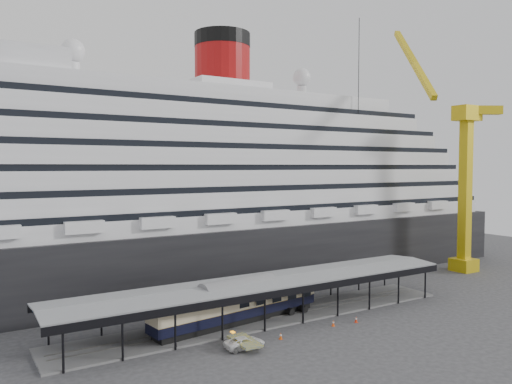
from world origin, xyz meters
TOP-DOWN VIEW (x-y plane):
  - ground at (0.00, 0.00)m, footprint 200.00×200.00m
  - cruise_ship at (0.05, 32.00)m, footprint 130.00×30.00m
  - platform_canopy at (0.00, 5.00)m, footprint 56.00×9.18m
  - crane_yellow at (47.06, 10.54)m, footprint 23.83×18.78m
  - port_truck at (-7.81, -2.63)m, footprint 4.66×2.31m
  - pullman_carriage at (-4.23, 5.00)m, footprint 24.36×6.21m
  - traffic_cone_left at (-2.82, -2.38)m, footprint 0.50×0.50m
  - traffic_cone_mid at (5.44, -1.96)m, footprint 0.48×0.48m
  - traffic_cone_right at (8.86, -2.40)m, footprint 0.53×0.53m

SIDE VIEW (x-z plane):
  - ground at x=0.00m, z-range 0.00..0.00m
  - traffic_cone_mid at x=5.44m, z-range 0.00..0.76m
  - traffic_cone_left at x=-2.82m, z-range 0.00..0.78m
  - traffic_cone_right at x=8.86m, z-range 0.00..0.81m
  - port_truck at x=-7.81m, z-range 0.00..1.27m
  - platform_canopy at x=0.00m, z-range -0.29..5.01m
  - pullman_carriage at x=-4.23m, z-range -9.00..14.72m
  - cruise_ship at x=0.05m, z-range -3.60..40.30m
  - crane_yellow at x=47.06m, z-range -3.84..43.76m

